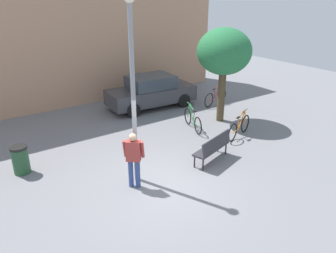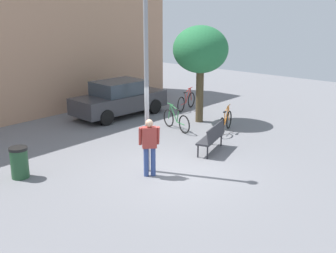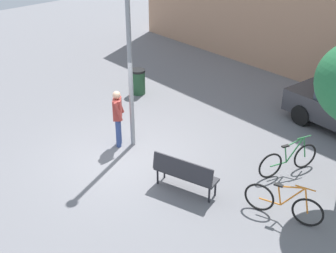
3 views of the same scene
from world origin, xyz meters
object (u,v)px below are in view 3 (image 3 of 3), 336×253
Objects in this scene: lamppost at (129,42)px; park_bench at (184,172)px; person_by_lamppost at (118,115)px; bicycle_orange at (283,204)px; bicycle_green at (288,160)px; trash_bin at (138,82)px.

lamppost is 3.14× the size of park_bench.
person_by_lamppost is 1.00× the size of park_bench.
person_by_lamppost reaches higher than bicycle_orange.
person_by_lamppost is at bearing -171.12° from bicycle_orange.
person_by_lamppost is (-0.24, -0.31, -2.09)m from lamppost.
bicycle_green is at bearing 28.70° from lamppost.
bicycle_orange is (1.01, -1.61, 0.00)m from bicycle_green.
park_bench is 2.82m from bicycle_green.
lamppost is at bearing -174.33° from bicycle_orange.
lamppost is 3.13× the size of person_by_lamppost.
bicycle_green is 6.55m from trash_bin.
trash_bin is at bearing 152.14° from park_bench.
bicycle_green is at bearing -2.41° from trash_bin.
park_bench is 6.06m from trash_bin.
bicycle_green is 1.01× the size of bicycle_orange.
bicycle_orange is at bearing -14.02° from trash_bin.
bicycle_green reaches higher than park_bench.
trash_bin is at bearing 165.98° from bicycle_orange.
park_bench is at bearing -27.86° from trash_bin.
park_bench is at bearing -3.09° from person_by_lamppost.
park_bench is (2.63, -0.47, -2.51)m from lamppost.
park_bench is at bearing -10.10° from lamppost.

